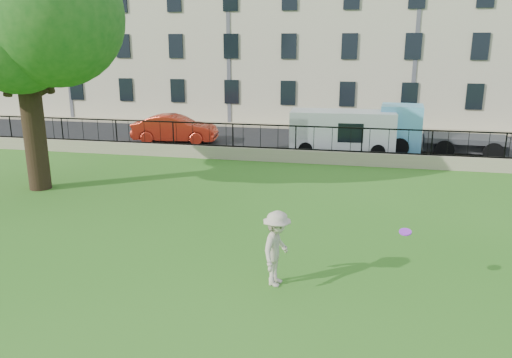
% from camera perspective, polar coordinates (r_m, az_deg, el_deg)
% --- Properties ---
extents(ground, '(120.00, 120.00, 0.00)m').
position_cam_1_polar(ground, '(12.23, -3.10, -10.76)').
color(ground, '#2A6919').
rests_on(ground, ground).
extents(retaining_wall, '(50.00, 0.40, 0.60)m').
position_cam_1_polar(retaining_wall, '(23.35, 4.52, 2.66)').
color(retaining_wall, gray).
rests_on(retaining_wall, ground).
extents(iron_railing, '(50.00, 0.05, 1.13)m').
position_cam_1_polar(iron_railing, '(23.18, 4.57, 4.71)').
color(iron_railing, black).
rests_on(iron_railing, retaining_wall).
extents(street, '(60.00, 9.00, 0.01)m').
position_cam_1_polar(street, '(27.98, 5.79, 4.11)').
color(street, black).
rests_on(street, ground).
extents(sidewalk, '(60.00, 1.40, 0.12)m').
position_cam_1_polar(sidewalk, '(33.06, 6.80, 5.88)').
color(sidewalk, gray).
rests_on(sidewalk, ground).
extents(building_row, '(56.40, 10.40, 13.80)m').
position_cam_1_polar(building_row, '(38.32, 7.97, 17.40)').
color(building_row, '#BBAF95').
rests_on(building_row, ground).
extents(tree, '(8.19, 6.39, 10.21)m').
position_cam_1_polar(tree, '(20.27, -25.67, 17.90)').
color(tree, black).
rests_on(tree, ground).
extents(man, '(0.84, 1.23, 1.76)m').
position_cam_1_polar(man, '(11.38, 2.39, -7.94)').
color(man, '#BAAB97').
rests_on(man, ground).
extents(frisbee, '(0.36, 0.35, 0.12)m').
position_cam_1_polar(frisbee, '(11.52, 16.70, -5.81)').
color(frisbee, '#9E27E0').
extents(red_sedan, '(4.82, 2.16, 1.54)m').
position_cam_1_polar(red_sedan, '(28.28, -9.23, 5.68)').
color(red_sedan, red).
rests_on(red_sedan, street).
extents(white_van, '(5.19, 2.25, 2.14)m').
position_cam_1_polar(white_van, '(25.39, 9.78, 5.27)').
color(white_van, white).
rests_on(white_van, street).
extents(blue_truck, '(5.86, 2.43, 2.40)m').
position_cam_1_polar(blue_truck, '(26.40, 20.28, 5.22)').
color(blue_truck, '#60B6E1').
rests_on(blue_truck, street).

